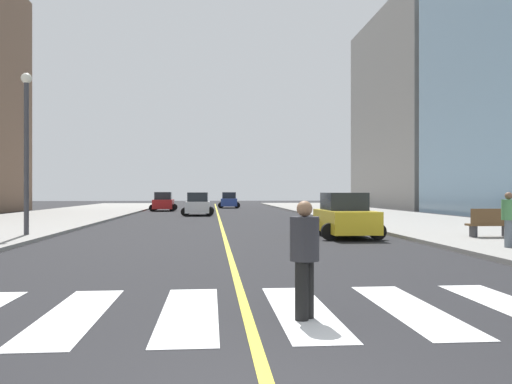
% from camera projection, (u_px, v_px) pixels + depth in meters
% --- Properties ---
extents(sidewalk_kerb_east, '(10.00, 120.00, 0.15)m').
position_uv_depth(sidewalk_kerb_east, '(479.00, 231.00, 25.55)').
color(sidewalk_kerb_east, gray).
rests_on(sidewalk_kerb_east, ground).
extents(crosswalk_paint, '(13.50, 4.00, 0.01)m').
position_uv_depth(crosswalk_paint, '(246.00, 311.00, 8.59)').
color(crosswalk_paint, silver).
rests_on(crosswalk_paint, ground).
extents(lane_divider_paint, '(0.16, 80.00, 0.01)m').
position_uv_depth(lane_divider_paint, '(218.00, 215.00, 44.47)').
color(lane_divider_paint, yellow).
rests_on(lane_divider_paint, ground).
extents(parking_garage_concrete, '(18.00, 24.00, 23.45)m').
position_uv_depth(parking_garage_concrete, '(449.00, 111.00, 65.11)').
color(parking_garage_concrete, gray).
rests_on(parking_garage_concrete, ground).
extents(car_red_nearest, '(2.68, 4.25, 1.89)m').
position_uv_depth(car_red_nearest, '(163.00, 202.00, 53.65)').
color(car_red_nearest, red).
rests_on(car_red_nearest, ground).
extents(car_blue_second, '(2.71, 4.24, 1.86)m').
position_uv_depth(car_blue_second, '(229.00, 201.00, 63.62)').
color(car_blue_second, '#2D479E').
rests_on(car_blue_second, ground).
extents(car_yellow_third, '(2.65, 4.23, 1.89)m').
position_uv_depth(car_yellow_third, '(345.00, 216.00, 22.65)').
color(car_yellow_third, gold).
rests_on(car_yellow_third, ground).
extents(car_white_fourth, '(2.65, 4.21, 1.87)m').
position_uv_depth(car_white_fourth, '(198.00, 205.00, 43.55)').
color(car_white_fourth, silver).
rests_on(car_white_fourth, ground).
extents(park_bench, '(1.81, 0.58, 1.12)m').
position_uv_depth(park_bench, '(491.00, 223.00, 20.99)').
color(park_bench, brown).
rests_on(park_bench, sidewalk_kerb_east).
extents(pedestrian_crossing, '(0.44, 0.44, 1.79)m').
position_uv_depth(pedestrian_crossing, '(305.00, 254.00, 8.07)').
color(pedestrian_crossing, black).
rests_on(pedestrian_crossing, ground).
extents(pedestrian_waiting_east, '(0.44, 0.44, 1.77)m').
position_uv_depth(pedestrian_waiting_east, '(509.00, 217.00, 17.13)').
color(pedestrian_waiting_east, slate).
rests_on(pedestrian_waiting_east, sidewalk_kerb_east).
extents(street_lamp, '(0.44, 0.44, 6.70)m').
position_uv_depth(street_lamp, '(26.00, 138.00, 22.17)').
color(street_lamp, '#38383D').
rests_on(street_lamp, sidewalk_kerb_west).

